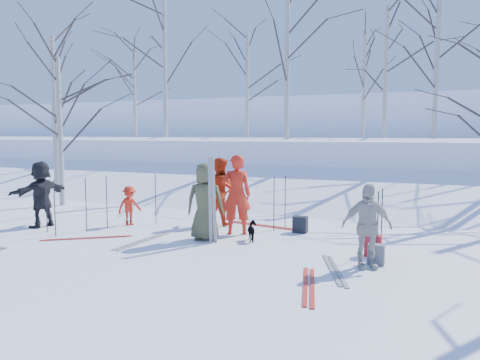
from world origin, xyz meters
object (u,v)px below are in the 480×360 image
at_px(skier_cream_east, 367,226).
at_px(dog, 253,231).
at_px(skier_redor_behind, 220,191).
at_px(skier_red_north, 236,195).
at_px(backpack_grey, 376,254).
at_px(backpack_dark, 300,224).
at_px(skier_red_seated, 129,206).
at_px(skier_grey_west, 41,194).
at_px(skier_olive_center, 205,202).
at_px(backpack_red, 373,246).

xyz_separation_m(skier_cream_east, dog, (-2.64, 1.18, -0.54)).
relative_size(skier_redor_behind, dog, 3.36).
relative_size(skier_cream_east, dog, 2.90).
xyz_separation_m(skier_red_north, backpack_grey, (3.41, -1.39, -0.77)).
bearing_deg(backpack_dark, skier_red_seated, -168.96).
bearing_deg(skier_red_north, skier_grey_west, -14.73).
relative_size(dog, backpack_dark, 1.32).
xyz_separation_m(skier_olive_center, backpack_red, (3.70, 0.02, -0.67)).
bearing_deg(skier_cream_east, backpack_grey, 42.20).
relative_size(skier_red_seated, backpack_grey, 2.72).
xyz_separation_m(skier_cream_east, backpack_dark, (-1.90, 2.45, -0.56)).
relative_size(skier_red_seated, dog, 1.96).
bearing_deg(skier_olive_center, skier_red_seated, -30.60).
height_order(skier_olive_center, backpack_red, skier_olive_center).
relative_size(skier_redor_behind, skier_grey_west, 1.04).
xyz_separation_m(skier_red_seated, backpack_grey, (6.43, -1.29, -0.33)).
bearing_deg(skier_redor_behind, dog, 152.88).
bearing_deg(skier_red_north, dog, 112.89).
distance_m(skier_olive_center, skier_red_seated, 2.73).
height_order(skier_olive_center, skier_cream_east, skier_olive_center).
relative_size(skier_redor_behind, skier_cream_east, 1.16).
bearing_deg(dog, backpack_grey, 130.93).
xyz_separation_m(skier_red_north, skier_grey_west, (-4.98, -1.15, -0.10)).
bearing_deg(skier_olive_center, backpack_dark, -153.04).
distance_m(skier_olive_center, backpack_dark, 2.48).
bearing_deg(skier_red_seated, backpack_grey, -77.43).
height_order(skier_cream_east, backpack_grey, skier_cream_east).
height_order(skier_red_north, skier_grey_west, skier_red_north).
relative_size(skier_red_seated, backpack_red, 2.46).
relative_size(skier_red_north, backpack_dark, 4.78).
relative_size(dog, backpack_grey, 1.39).
bearing_deg(backpack_grey, dog, 162.49).
bearing_deg(skier_olive_center, skier_cream_east, 151.96).
bearing_deg(skier_olive_center, skier_redor_behind, -89.76).
xyz_separation_m(backpack_red, backpack_grey, (0.13, -0.58, -0.02)).
bearing_deg(skier_olive_center, skier_red_north, -131.12).
distance_m(skier_red_seated, backpack_red, 6.35).
height_order(dog, backpack_red, dog).
bearing_deg(skier_red_seated, skier_redor_behind, -39.26).
xyz_separation_m(skier_cream_east, backpack_grey, (0.14, 0.30, -0.57)).
height_order(backpack_red, backpack_grey, backpack_red).
relative_size(skier_olive_center, backpack_grey, 4.62).
bearing_deg(backpack_red, skier_red_seated, 173.50).
bearing_deg(backpack_dark, skier_cream_east, -52.18).
height_order(skier_redor_behind, skier_grey_west, skier_redor_behind).
distance_m(skier_cream_east, skier_grey_west, 8.27).
distance_m(dog, backpack_red, 2.67).
bearing_deg(backpack_grey, skier_cream_east, -115.38).
distance_m(skier_red_seated, skier_grey_west, 2.25).
xyz_separation_m(skier_red_north, skier_red_seated, (-3.02, -0.10, -0.44)).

